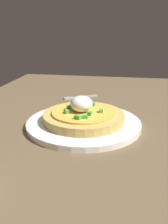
# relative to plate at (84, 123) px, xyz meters

# --- Properties ---
(dining_table) EXTENTS (1.18, 0.86, 0.02)m
(dining_table) POSITION_rel_plate_xyz_m (0.00, 0.05, -0.02)
(dining_table) COLOR brown
(dining_table) RESTS_ON ground
(plate) EXTENTS (0.26, 0.26, 0.01)m
(plate) POSITION_rel_plate_xyz_m (0.00, 0.00, 0.00)
(plate) COLOR white
(plate) RESTS_ON dining_table
(pizza) EXTENTS (0.18, 0.18, 0.06)m
(pizza) POSITION_rel_plate_xyz_m (0.00, -0.00, 0.02)
(pizza) COLOR tan
(pizza) RESTS_ON plate
(fork) EXTENTS (0.06, 0.10, 0.00)m
(fork) POSITION_rel_plate_xyz_m (-0.22, -0.06, -0.00)
(fork) COLOR #B7B7BC
(fork) RESTS_ON dining_table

